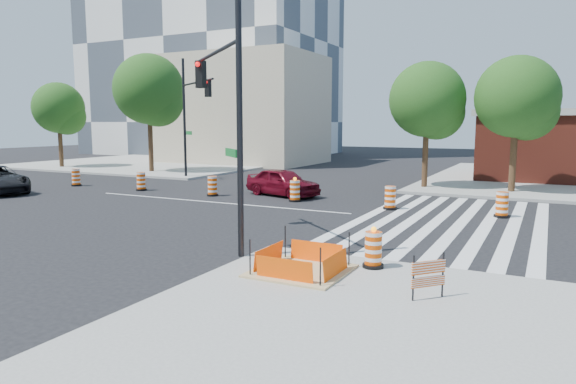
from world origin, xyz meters
The scene contains 21 objects.
ground centered at (0.00, 0.00, 0.00)m, with size 120.00×120.00×0.00m, color black.
sidewalk_nw centered at (-18.00, 18.00, 0.07)m, with size 22.00×22.00×0.15m, color gray.
crosswalk_east centered at (10.95, 0.00, 0.01)m, with size 6.75×13.50×0.01m.
lane_centerline centered at (0.00, 0.00, 0.01)m, with size 14.00×0.12×0.01m, color silver.
excavation_pit centered at (9.00, -9.00, 0.22)m, with size 2.20×2.20×0.90m.
beige_midrise centered at (-12.00, 22.00, 5.00)m, with size 14.00×10.00×10.00m, color #B7A88B.
red_coupe centered at (1.97, 3.44, 0.72)m, with size 1.70×4.24×1.44m, color #580714.
signal_pole_se centered at (5.75, -7.38, 4.54)m, with size 4.27×3.79×7.38m.
signal_pole_nw centered at (-6.66, 7.16, 4.84)m, with size 4.95×3.57×7.90m.
pit_drum centered at (10.44, -7.84, 0.58)m, with size 0.53×0.53×1.05m.
barricade centered at (12.16, -9.55, 0.67)m, with size 0.57×0.63×0.95m.
tree_north_a centered at (-22.22, 9.70, 4.77)m, with size 4.18×4.18×7.11m.
tree_north_b centered at (-12.65, 9.97, 5.96)m, with size 5.22×5.22×8.88m.
tree_north_c centered at (7.96, 9.62, 4.82)m, with size 4.23×4.23×7.18m.
tree_north_d centered at (12.55, 9.69, 4.86)m, with size 4.26×4.26×7.24m.
median_drum_0 centered at (-11.09, 1.56, 0.48)m, with size 0.60×0.60×1.02m.
median_drum_1 centered at (-6.09, 1.73, 0.48)m, with size 0.60×0.60×1.02m.
median_drum_2 centered at (-1.27, 1.77, 0.48)m, with size 0.60×0.60×1.02m.
median_drum_3 centered at (3.40, 1.98, 0.49)m, with size 0.60×0.60×1.18m.
median_drum_4 centered at (8.13, 1.83, 0.48)m, with size 0.60×0.60×1.02m.
median_drum_5 centered at (12.64, 1.98, 0.48)m, with size 0.60×0.60×1.02m.
Camera 1 is at (14.24, -19.94, 3.73)m, focal length 32.00 mm.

